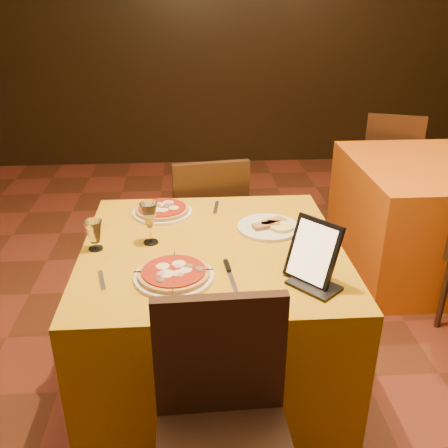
{
  "coord_description": "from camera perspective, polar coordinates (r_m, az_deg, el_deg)",
  "views": [
    {
      "loc": [
        -0.08,
        -1.87,
        1.73
      ],
      "look_at": [
        0.05,
        -0.0,
        0.86
      ],
      "focal_mm": 40.0,
      "sensor_mm": 36.0,
      "label": 1
    }
  ],
  "objects": [
    {
      "name": "floor",
      "position": [
        2.55,
        -1.11,
        -17.91
      ],
      "size": [
        6.0,
        7.0,
        0.01
      ],
      "primitive_type": "cube",
      "color": "#5E2D19",
      "rests_on": "ground"
    },
    {
      "name": "wall_back",
      "position": [
        5.38,
        -3.3,
        21.46
      ],
      "size": [
        6.0,
        0.01,
        2.8
      ],
      "primitive_type": "cube",
      "color": "black",
      "rests_on": "floor"
    },
    {
      "name": "main_table",
      "position": [
        2.33,
        -1.29,
        -10.71
      ],
      "size": [
        1.1,
        1.1,
        0.75
      ],
      "primitive_type": "cube",
      "color": "#C48A0C",
      "rests_on": "floor"
    },
    {
      "name": "side_table",
      "position": [
        3.58,
        22.75,
        0.71
      ],
      "size": [
        1.1,
        1.1,
        0.75
      ],
      "primitive_type": "cube",
      "color": "#D25C0D",
      "rests_on": "floor"
    },
    {
      "name": "chair_main_far",
      "position": [
        3.01,
        -2.08,
        -0.11
      ],
      "size": [
        0.54,
        0.54,
        0.91
      ],
      "primitive_type": null,
      "rotation": [
        0.0,
        0.0,
        3.29
      ],
      "color": "black",
      "rests_on": "floor"
    },
    {
      "name": "chair_side_far",
      "position": [
        4.25,
        18.33,
        6.27
      ],
      "size": [
        0.57,
        0.57,
        0.91
      ],
      "primitive_type": null,
      "rotation": [
        0.0,
        0.0,
        2.79
      ],
      "color": "black",
      "rests_on": "floor"
    },
    {
      "name": "pizza_near",
      "position": [
        1.9,
        -5.75,
        -5.8
      ],
      "size": [
        0.3,
        0.3,
        0.03
      ],
      "rotation": [
        0.0,
        0.0,
        0.14
      ],
      "color": "white",
      "rests_on": "main_table"
    },
    {
      "name": "pizza_far",
      "position": [
        2.44,
        -7.07,
        1.51
      ],
      "size": [
        0.29,
        0.29,
        0.03
      ],
      "rotation": [
        0.0,
        0.0,
        -0.1
      ],
      "color": "white",
      "rests_on": "main_table"
    },
    {
      "name": "cutlet_dish",
      "position": [
        2.28,
        5.08,
        -0.24
      ],
      "size": [
        0.28,
        0.28,
        0.03
      ],
      "rotation": [
        0.0,
        0.0,
        0.0
      ],
      "color": "white",
      "rests_on": "main_table"
    },
    {
      "name": "wine_glass",
      "position": [
        2.13,
        -8.49,
        0.12
      ],
      "size": [
        0.09,
        0.09,
        0.19
      ],
      "primitive_type": null,
      "rotation": [
        0.0,
        0.0,
        -0.14
      ],
      "color": "#EAC585",
      "rests_on": "main_table"
    },
    {
      "name": "water_glass",
      "position": [
        2.14,
        -14.61,
        -1.27
      ],
      "size": [
        0.08,
        0.08,
        0.13
      ],
      "primitive_type": null,
      "rotation": [
        0.0,
        0.0,
        0.32
      ],
      "color": "silver",
      "rests_on": "main_table"
    },
    {
      "name": "tablet",
      "position": [
        1.86,
        10.14,
        -3.12
      ],
      "size": [
        0.2,
        0.21,
        0.23
      ],
      "primitive_type": "cube",
      "rotation": [
        -0.35,
        0.0,
        -0.85
      ],
      "color": "black",
      "rests_on": "main_table"
    },
    {
      "name": "knife",
      "position": [
        1.89,
        0.84,
        -6.2
      ],
      "size": [
        0.04,
        0.21,
        0.01
      ],
      "primitive_type": "cube",
      "rotation": [
        0.0,
        0.0,
        1.68
      ],
      "color": "#B2B2B9",
      "rests_on": "main_table"
    },
    {
      "name": "fork_near",
      "position": [
        1.93,
        -13.78,
        -6.25
      ],
      "size": [
        0.05,
        0.14,
        0.01
      ],
      "primitive_type": "cube",
      "rotation": [
        0.0,
        0.0,
        1.82
      ],
      "color": "silver",
      "rests_on": "main_table"
    },
    {
      "name": "fork_far",
      "position": [
        2.49,
        -0.92,
        1.89
      ],
      "size": [
        0.04,
        0.16,
        0.01
      ],
      "primitive_type": "cube",
      "rotation": [
        0.0,
        0.0,
        1.44
      ],
      "color": "#A3A3AA",
      "rests_on": "main_table"
    }
  ]
}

